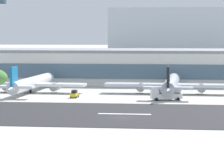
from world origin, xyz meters
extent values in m
plane|color=#B2AFA8|center=(0.00, 0.00, 0.00)|extent=(1400.00, 1400.00, 0.00)
cube|color=#262628|center=(0.00, 5.14, 0.04)|extent=(800.00, 38.65, 0.08)
cube|color=white|center=(-0.01, 5.14, 0.09)|extent=(12.00, 1.20, 0.01)
cube|color=silver|center=(-11.93, 88.90, 5.58)|extent=(162.57, 29.98, 11.15)
cube|color=#476075|center=(-11.93, 73.76, 5.02)|extent=(157.69, 0.30, 5.02)
cube|color=gray|center=(-11.93, 88.90, 11.65)|extent=(164.19, 30.28, 1.00)
cube|color=#A8B2BC|center=(21.48, 236.09, 16.37)|extent=(102.33, 36.97, 32.74)
cylinder|color=silver|center=(-32.74, 50.31, 2.89)|extent=(5.54, 37.44, 3.73)
sphere|color=silver|center=(-31.83, 68.93, 2.89)|extent=(3.54, 3.54, 3.54)
cone|color=silver|center=(-33.64, 31.68, 2.89)|extent=(3.68, 6.87, 3.36)
cube|color=silver|center=(-32.77, 49.56, 2.52)|extent=(33.72, 7.22, 0.82)
cylinder|color=gray|center=(-25.25, 49.19, 1.86)|extent=(2.68, 5.33, 2.42)
cylinder|color=gray|center=(-40.30, 49.93, 1.86)|extent=(2.68, 5.33, 2.42)
cube|color=silver|center=(-33.57, 33.17, 3.26)|extent=(11.52, 3.63, 0.66)
cube|color=#1975B2|center=(-33.57, 33.17, 5.87)|extent=(0.84, 5.06, 5.97)
cylinder|color=black|center=(-32.83, 48.44, 0.51)|extent=(0.67, 0.67, 1.03)
cylinder|color=silver|center=(9.82, 51.06, 3.01)|extent=(5.10, 38.89, 3.88)
sphere|color=silver|center=(10.43, 70.44, 3.01)|extent=(3.69, 3.69, 3.69)
cone|color=silver|center=(9.20, 31.67, 3.01)|extent=(3.71, 7.09, 3.49)
cube|color=silver|center=(9.79, 50.28, 2.62)|extent=(40.00, 7.08, 0.85)
cylinder|color=gray|center=(18.75, 50.00, 1.94)|extent=(2.69, 5.51, 2.52)
cylinder|color=gray|center=(0.83, 50.56, 1.94)|extent=(2.69, 5.51, 2.52)
cube|color=silver|center=(9.25, 33.22, 3.39)|extent=(13.64, 3.63, 0.68)
cube|color=black|center=(9.25, 33.22, 6.11)|extent=(0.79, 5.25, 6.21)
cylinder|color=black|center=(9.75, 49.12, 0.53)|extent=(0.70, 0.70, 1.07)
cube|color=white|center=(8.70, 33.54, 1.15)|extent=(8.88, 4.68, 1.40)
cylinder|color=silver|center=(9.69, 33.80, 2.90)|extent=(6.12, 3.50, 2.10)
cube|color=white|center=(5.58, 32.72, 2.75)|extent=(2.58, 2.83, 1.80)
cylinder|color=black|center=(5.49, 34.05, 0.45)|extent=(0.94, 0.50, 0.90)
cylinder|color=black|center=(6.16, 31.53, 0.45)|extent=(0.94, 0.50, 0.90)
cylinder|color=black|center=(11.25, 35.56, 0.45)|extent=(0.94, 0.50, 0.90)
cylinder|color=black|center=(11.91, 33.04, 0.45)|extent=(0.94, 0.50, 0.90)
cube|color=gold|center=(-17.17, 36.87, 0.80)|extent=(1.90, 3.34, 1.00)
cube|color=black|center=(-17.17, 36.87, 1.75)|extent=(1.46, 2.04, 0.90)
cylinder|color=black|center=(-18.08, 35.84, 0.30)|extent=(0.34, 0.62, 0.60)
cylinder|color=black|center=(-16.48, 35.68, 0.30)|extent=(0.34, 0.62, 0.60)
cylinder|color=black|center=(-17.86, 38.07, 0.30)|extent=(0.34, 0.62, 0.60)
cylinder|color=black|center=(-16.27, 37.91, 0.30)|extent=(0.34, 0.62, 0.60)
camera|label=1|loc=(12.12, -125.65, 18.56)|focal=94.35mm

